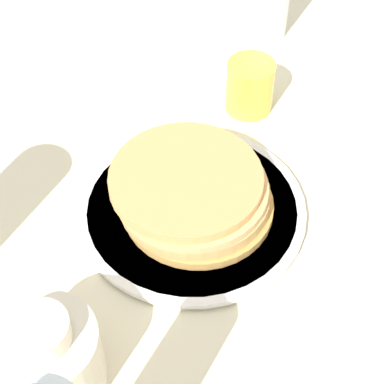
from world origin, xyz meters
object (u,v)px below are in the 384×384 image
(juice_glass, at_px, (250,86))
(pancake_stack, at_px, (192,192))
(cream_jug, at_px, (49,357))
(plate, at_px, (192,209))

(juice_glass, bearing_deg, pancake_stack, 140.94)
(pancake_stack, xyz_separation_m, juice_glass, (0.17, -0.13, -0.00))
(pancake_stack, height_order, cream_jug, cream_jug)
(pancake_stack, bearing_deg, plate, 110.42)
(pancake_stack, height_order, juice_glass, juice_glass)
(juice_glass, bearing_deg, cream_jug, 135.36)
(plate, xyz_separation_m, pancake_stack, (0.00, -0.00, 0.03))
(cream_jug, bearing_deg, pancake_stack, -49.24)
(plate, bearing_deg, pancake_stack, -69.58)
(plate, distance_m, cream_jug, 0.26)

